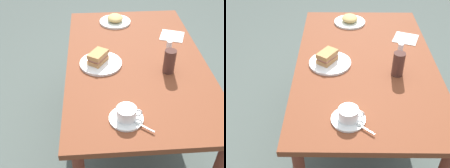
# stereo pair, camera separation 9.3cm
# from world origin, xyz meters

# --- Properties ---
(ground_plane) EXTENTS (6.00, 6.00, 0.00)m
(ground_plane) POSITION_xyz_m (0.00, 0.00, 0.00)
(ground_plane) COLOR #49544E
(dining_table) EXTENTS (1.35, 0.81, 0.71)m
(dining_table) POSITION_xyz_m (0.00, 0.00, 0.63)
(dining_table) COLOR brown
(dining_table) RESTS_ON ground_plane
(sandwich_plate) EXTENTS (0.24, 0.24, 0.01)m
(sandwich_plate) POSITION_xyz_m (-0.04, 0.21, 0.72)
(sandwich_plate) COLOR white
(sandwich_plate) RESTS_ON dining_table
(sandwich_front) EXTENTS (0.14, 0.13, 0.06)m
(sandwich_front) POSITION_xyz_m (-0.03, 0.22, 0.76)
(sandwich_front) COLOR #B37B48
(sandwich_front) RESTS_ON sandwich_plate
(coffee_saucer) EXTENTS (0.16, 0.16, 0.01)m
(coffee_saucer) POSITION_xyz_m (-0.49, 0.11, 0.72)
(coffee_saucer) COLOR white
(coffee_saucer) RESTS_ON dining_table
(coffee_cup) EXTENTS (0.09, 0.12, 0.06)m
(coffee_cup) POSITION_xyz_m (-0.49, 0.11, 0.75)
(coffee_cup) COLOR white
(coffee_cup) RESTS_ON coffee_saucer
(spoon) EXTENTS (0.07, 0.08, 0.01)m
(spoon) POSITION_xyz_m (-0.54, 0.05, 0.73)
(spoon) COLOR silver
(spoon) RESTS_ON coffee_saucer
(side_plate) EXTENTS (0.22, 0.22, 0.01)m
(side_plate) POSITION_xyz_m (0.49, 0.08, 0.72)
(side_plate) COLOR white
(side_plate) RESTS_ON dining_table
(side_food_pile) EXTENTS (0.13, 0.11, 0.04)m
(side_food_pile) POSITION_xyz_m (0.49, 0.08, 0.75)
(side_food_pile) COLOR tan
(side_food_pile) RESTS_ON side_plate
(napkin) EXTENTS (0.19, 0.19, 0.00)m
(napkin) POSITION_xyz_m (0.26, -0.28, 0.71)
(napkin) COLOR white
(napkin) RESTS_ON dining_table
(salt_shaker) EXTENTS (0.03, 0.03, 0.07)m
(salt_shaker) POSITION_xyz_m (0.07, -0.21, 0.75)
(salt_shaker) COLOR silver
(salt_shaker) RESTS_ON dining_table
(drinking_glass) EXTENTS (0.06, 0.06, 0.14)m
(drinking_glass) POSITION_xyz_m (-0.14, -0.16, 0.78)
(drinking_glass) COLOR #4A2C25
(drinking_glass) RESTS_ON dining_table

